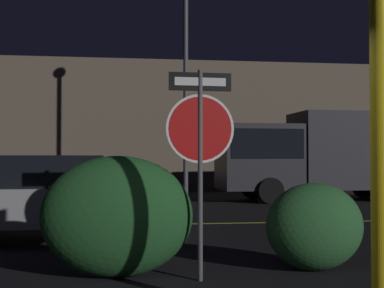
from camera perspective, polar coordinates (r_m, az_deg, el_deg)
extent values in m
cube|color=gold|center=(11.94, -5.20, -8.55)|extent=(38.81, 0.12, 0.01)
cylinder|color=#4C4C51|center=(6.41, 0.88, -3.31)|extent=(0.06, 0.06, 2.53)
cylinder|color=white|center=(6.42, 0.88, 1.65)|extent=(0.83, 0.04, 0.83)
cylinder|color=#B71414|center=(6.42, 0.88, 1.65)|extent=(0.77, 0.04, 0.77)
cube|color=black|center=(6.48, 0.88, 6.66)|extent=(0.76, 0.05, 0.22)
cube|color=white|center=(6.48, 0.88, 6.66)|extent=(0.63, 0.05, 0.10)
cylinder|color=yellow|center=(4.45, 19.46, -1.44)|extent=(0.15, 0.15, 2.93)
ellipsoid|color=#1E4C23|center=(6.69, -7.96, -7.66)|extent=(1.87, 0.91, 1.49)
ellipsoid|color=#285B2D|center=(7.24, 12.93, -8.56)|extent=(1.29, 0.93, 1.14)
cube|color=#9E9EA3|center=(9.92, -15.19, -6.30)|extent=(4.35, 1.76, 0.66)
cube|color=black|center=(9.87, -14.42, -2.81)|extent=(1.75, 1.48, 0.55)
cylinder|color=black|center=(9.08, -7.28, -8.87)|extent=(0.60, 0.21, 0.60)
cylinder|color=black|center=(10.69, -7.47, -7.76)|extent=(0.60, 0.21, 0.60)
cube|color=#2D2D33|center=(18.41, 7.15, -1.40)|extent=(2.76, 2.13, 2.20)
cube|color=black|center=(18.42, 7.15, -0.03)|extent=(2.49, 2.16, 0.97)
cube|color=#2D2D33|center=(19.71, 17.15, -0.70)|extent=(4.47, 2.30, 2.66)
cylinder|color=black|center=(17.45, 8.36, -4.94)|extent=(0.85, 0.30, 0.84)
cylinder|color=black|center=(19.47, 6.50, -4.59)|extent=(0.85, 0.30, 0.84)
cylinder|color=black|center=(21.02, 17.83, -4.30)|extent=(0.85, 0.30, 0.84)
cylinder|color=#4C4C51|center=(17.87, -0.68, 6.26)|extent=(0.16, 0.16, 7.77)
cube|color=#6B5B4C|center=(25.94, -10.14, 1.76)|extent=(30.89, 4.48, 5.88)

